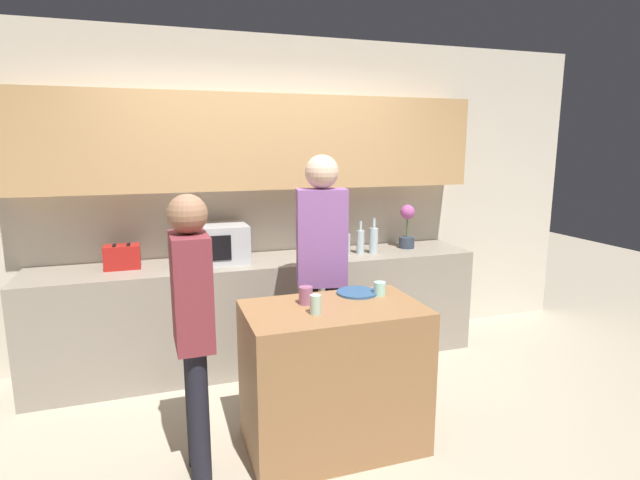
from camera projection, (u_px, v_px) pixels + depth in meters
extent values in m
plane|color=#BCAD93|center=(316.00, 456.00, 2.95)|extent=(14.00, 14.00, 0.00)
cube|color=beige|center=(253.00, 198.00, 4.31)|extent=(6.40, 0.08, 2.70)
cube|color=tan|center=(257.00, 142.00, 4.04)|extent=(3.74, 0.32, 0.75)
cube|color=gray|center=(264.00, 311.00, 4.16)|extent=(3.60, 0.62, 0.88)
cube|color=#996B42|center=(333.00, 377.00, 2.99)|extent=(1.04, 0.63, 0.88)
cube|color=#B7BABC|center=(214.00, 243.00, 3.97)|extent=(0.52, 0.38, 0.30)
cube|color=black|center=(211.00, 249.00, 3.78)|extent=(0.31, 0.01, 0.19)
cube|color=#B21E19|center=(122.00, 257.00, 3.77)|extent=(0.26, 0.16, 0.18)
cube|color=black|center=(114.00, 245.00, 3.74)|extent=(0.02, 0.11, 0.01)
cube|color=black|center=(128.00, 245.00, 3.77)|extent=(0.02, 0.11, 0.01)
cylinder|color=#333D4C|center=(407.00, 242.00, 4.53)|extent=(0.14, 0.14, 0.10)
cylinder|color=#38662D|center=(407.00, 227.00, 4.50)|extent=(0.01, 0.01, 0.18)
sphere|color=#B25199|center=(408.00, 212.00, 4.47)|extent=(0.13, 0.13, 0.13)
cylinder|color=black|center=(322.00, 247.00, 4.13)|extent=(0.07, 0.07, 0.18)
cylinder|color=black|center=(322.00, 232.00, 4.11)|extent=(0.02, 0.02, 0.07)
cylinder|color=maroon|center=(329.00, 240.00, 4.35)|extent=(0.08, 0.08, 0.22)
cylinder|color=maroon|center=(329.00, 223.00, 4.32)|extent=(0.03, 0.03, 0.08)
cylinder|color=silver|center=(345.00, 244.00, 4.23)|extent=(0.08, 0.08, 0.18)
cylinder|color=silver|center=(345.00, 230.00, 4.21)|extent=(0.03, 0.03, 0.07)
cylinder|color=silver|center=(360.00, 242.00, 4.28)|extent=(0.07, 0.07, 0.20)
cylinder|color=silver|center=(361.00, 226.00, 4.26)|extent=(0.02, 0.02, 0.08)
cylinder|color=silver|center=(374.00, 241.00, 4.29)|extent=(0.08, 0.08, 0.22)
cylinder|color=silver|center=(374.00, 223.00, 4.26)|extent=(0.03, 0.03, 0.09)
cylinder|color=#2D5684|center=(357.00, 292.00, 3.16)|extent=(0.26, 0.26, 0.01)
cylinder|color=#9C5B7A|center=(306.00, 295.00, 2.95)|extent=(0.08, 0.08, 0.10)
cylinder|color=#B1D2BE|center=(317.00, 305.00, 2.77)|extent=(0.06, 0.06, 0.11)
cylinder|color=#A9E9D0|center=(380.00, 289.00, 3.12)|extent=(0.07, 0.07, 0.08)
cylinder|color=black|center=(196.00, 403.00, 2.81)|extent=(0.11, 0.11, 0.76)
cylinder|color=black|center=(199.00, 417.00, 2.66)|extent=(0.11, 0.11, 0.76)
cube|color=maroon|center=(191.00, 290.00, 2.60)|extent=(0.20, 0.34, 0.60)
sphere|color=#9E7051|center=(187.00, 214.00, 2.53)|extent=(0.21, 0.21, 0.21)
cylinder|color=black|center=(333.00, 341.00, 3.57)|extent=(0.11, 0.11, 0.85)
cylinder|color=black|center=(311.00, 342.00, 3.56)|extent=(0.11, 0.11, 0.85)
cube|color=#8D599E|center=(322.00, 238.00, 3.42)|extent=(0.37, 0.26, 0.67)
sphere|color=beige|center=(322.00, 172.00, 3.34)|extent=(0.23, 0.23, 0.23)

